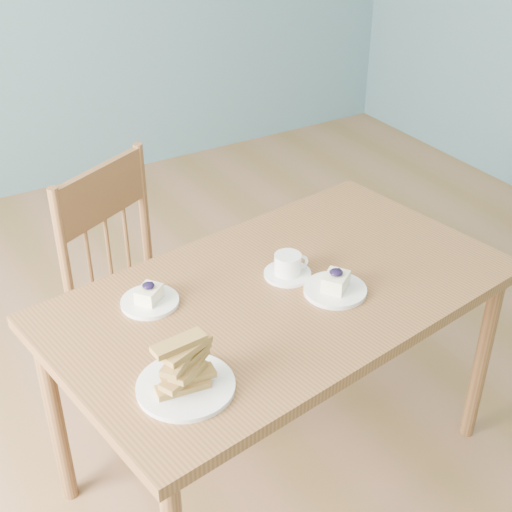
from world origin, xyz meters
TOP-DOWN VIEW (x-y plane):
  - room at (0.00, 0.00)m, footprint 5.01×5.01m
  - dining_table at (0.14, -0.00)m, footprint 1.45×0.96m
  - dining_chair at (-0.10, 0.49)m, footprint 0.57×0.56m
  - cheesecake_plate_near at (0.27, -0.09)m, footprint 0.18×0.18m
  - cheesecake_plate_far at (-0.22, 0.13)m, footprint 0.17×0.17m
  - coffee_cup at (0.20, 0.05)m, footprint 0.14×0.14m
  - biscotti_plate at (-0.28, -0.24)m, footprint 0.24×0.24m

SIDE VIEW (x-z plane):
  - dining_chair at x=-0.10m, z-range 0.01..0.96m
  - dining_table at x=0.14m, z-range 0.29..1.01m
  - cheesecake_plate_far at x=-0.22m, z-range 0.71..0.78m
  - cheesecake_plate_near at x=0.27m, z-range 0.70..0.78m
  - coffee_cup at x=0.20m, z-range 0.72..0.79m
  - biscotti_plate at x=-0.28m, z-range 0.70..0.85m
  - room at x=0.00m, z-range -0.01..2.71m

